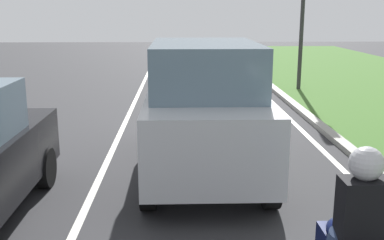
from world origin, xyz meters
The scene contains 6 objects.
ground_plane centered at (0.00, 14.00, 0.00)m, with size 60.00×60.00×0.00m, color #2D2D30.
lane_line_center centered at (-0.70, 14.00, 0.00)m, with size 0.12×32.00×0.01m, color silver.
lane_line_right_edge centered at (3.60, 14.00, 0.00)m, with size 0.12×32.00×0.01m, color silver.
curb_right centered at (4.10, 14.00, 0.06)m, with size 0.24×48.00×0.12m, color #9E9B93.
car_suv_ahead centered at (1.09, 9.48, 1.17)m, with size 1.97×4.50×2.28m.
rider_person centered at (2.14, 5.25, 1.19)m, with size 0.50×0.40×1.16m.
Camera 1 is at (0.64, 1.84, 2.78)m, focal length 42.93 mm.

